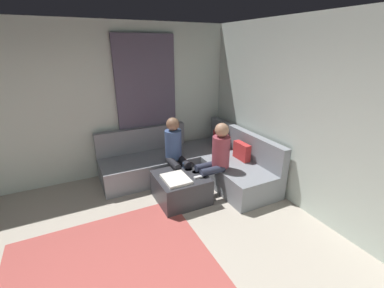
{
  "coord_description": "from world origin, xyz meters",
  "views": [
    {
      "loc": [
        1.76,
        -0.05,
        2.31
      ],
      "look_at": [
        -1.63,
        1.63,
        0.85
      ],
      "focal_mm": 24.07,
      "sensor_mm": 36.0,
      "label": 1
    }
  ],
  "objects_px": {
    "person_on_couch_back": "(216,157)",
    "person_on_couch_side": "(176,150)",
    "coffee_mug": "(185,165)",
    "ottoman": "(181,187)",
    "sectional_couch": "(193,163)",
    "game_remote": "(199,177)"
  },
  "relations": [
    {
      "from": "sectional_couch",
      "to": "game_remote",
      "type": "height_order",
      "value": "sectional_couch"
    },
    {
      "from": "ottoman",
      "to": "game_remote",
      "type": "height_order",
      "value": "game_remote"
    },
    {
      "from": "ottoman",
      "to": "coffee_mug",
      "type": "bearing_deg",
      "value": 140.71
    },
    {
      "from": "ottoman",
      "to": "person_on_couch_back",
      "type": "xyz_separation_m",
      "value": [
        0.08,
        0.57,
        0.45
      ]
    },
    {
      "from": "ottoman",
      "to": "person_on_couch_back",
      "type": "height_order",
      "value": "person_on_couch_back"
    },
    {
      "from": "person_on_couch_back",
      "to": "person_on_couch_side",
      "type": "distance_m",
      "value": 0.7
    },
    {
      "from": "ottoman",
      "to": "person_on_couch_side",
      "type": "relative_size",
      "value": 0.63
    },
    {
      "from": "sectional_couch",
      "to": "ottoman",
      "type": "xyz_separation_m",
      "value": [
        0.59,
        -0.52,
        -0.07
      ]
    },
    {
      "from": "ottoman",
      "to": "game_remote",
      "type": "xyz_separation_m",
      "value": [
        0.18,
        0.22,
        0.22
      ]
    },
    {
      "from": "ottoman",
      "to": "game_remote",
      "type": "bearing_deg",
      "value": 50.71
    },
    {
      "from": "person_on_couch_side",
      "to": "coffee_mug",
      "type": "bearing_deg",
      "value": 107.15
    },
    {
      "from": "coffee_mug",
      "to": "person_on_couch_side",
      "type": "distance_m",
      "value": 0.3
    },
    {
      "from": "sectional_couch",
      "to": "person_on_couch_back",
      "type": "xyz_separation_m",
      "value": [
        0.68,
        0.06,
        0.38
      ]
    },
    {
      "from": "sectional_couch",
      "to": "game_remote",
      "type": "distance_m",
      "value": 0.84
    },
    {
      "from": "coffee_mug",
      "to": "person_on_couch_back",
      "type": "relative_size",
      "value": 0.08
    },
    {
      "from": "coffee_mug",
      "to": "person_on_couch_back",
      "type": "height_order",
      "value": "person_on_couch_back"
    },
    {
      "from": "game_remote",
      "to": "person_on_couch_back",
      "type": "height_order",
      "value": "person_on_couch_back"
    },
    {
      "from": "game_remote",
      "to": "person_on_couch_back",
      "type": "distance_m",
      "value": 0.43
    },
    {
      "from": "coffee_mug",
      "to": "person_on_couch_side",
      "type": "relative_size",
      "value": 0.08
    },
    {
      "from": "ottoman",
      "to": "person_on_couch_side",
      "type": "distance_m",
      "value": 0.64
    },
    {
      "from": "coffee_mug",
      "to": "game_remote",
      "type": "bearing_deg",
      "value": 5.71
    },
    {
      "from": "coffee_mug",
      "to": "ottoman",
      "type": "bearing_deg",
      "value": -39.29
    }
  ]
}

